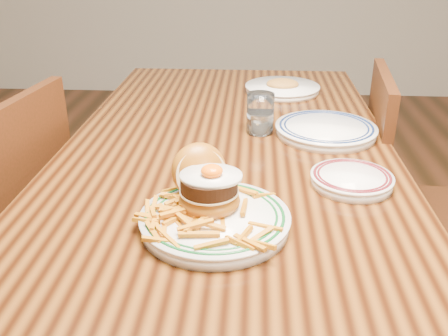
# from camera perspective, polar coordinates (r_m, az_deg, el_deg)

# --- Properties ---
(table) EXTENTS (0.85, 1.60, 0.75)m
(table) POSITION_cam_1_polar(r_m,az_deg,el_deg) (1.33, 0.44, -0.94)
(table) COLOR black
(table) RESTS_ON floor
(chair_left) EXTENTS (0.46, 0.46, 0.90)m
(chair_left) POSITION_cam_1_polar(r_m,az_deg,el_deg) (1.51, -24.08, -7.84)
(chair_left) COLOR #401B0D
(chair_left) RESTS_ON floor
(chair_right) EXTENTS (0.46, 0.46, 0.88)m
(chair_right) POSITION_cam_1_polar(r_m,az_deg,el_deg) (1.69, 20.14, -3.78)
(chair_right) COLOR #401B0D
(chair_right) RESTS_ON floor
(main_plate) EXTENTS (0.28, 0.30, 0.14)m
(main_plate) POSITION_cam_1_polar(r_m,az_deg,el_deg) (0.93, -1.36, -4.35)
(main_plate) COLOR white
(main_plate) RESTS_ON table
(side_plate) EXTENTS (0.18, 0.18, 0.03)m
(side_plate) POSITION_cam_1_polar(r_m,az_deg,el_deg) (1.12, 14.40, -1.19)
(side_plate) COLOR white
(side_plate) RESTS_ON table
(rear_plate) EXTENTS (0.27, 0.27, 0.03)m
(rear_plate) POSITION_cam_1_polar(r_m,az_deg,el_deg) (1.38, 11.56, 4.35)
(rear_plate) COLOR white
(rear_plate) RESTS_ON table
(water_glass) EXTENTS (0.07, 0.07, 0.11)m
(water_glass) POSITION_cam_1_polar(r_m,az_deg,el_deg) (1.37, 4.16, 5.98)
(water_glass) COLOR white
(water_glass) RESTS_ON table
(far_plate) EXTENTS (0.26, 0.26, 0.05)m
(far_plate) POSITION_cam_1_polar(r_m,az_deg,el_deg) (1.75, 6.68, 9.08)
(far_plate) COLOR white
(far_plate) RESTS_ON table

